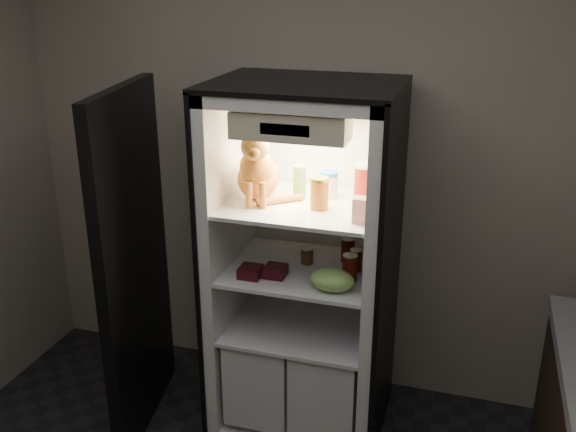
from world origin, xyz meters
name	(u,v)px	position (x,y,z in m)	size (l,w,h in m)	color
room_shell	(179,242)	(0.00, 0.00, 1.62)	(3.60, 3.60, 3.60)	white
refrigerator	(305,288)	(0.00, 1.38, 0.79)	(0.90, 0.72, 1.88)	white
fridge_door	(134,269)	(-0.84, 1.10, 0.91)	(0.22, 0.87, 1.85)	black
tabby_cat	(258,171)	(-0.22, 1.29, 1.44)	(0.37, 0.40, 0.40)	#CF661A
parmesan_shaker	(299,182)	(-0.03, 1.38, 1.37)	(0.07, 0.07, 0.17)	#258A37
mayo_tub	(328,184)	(0.10, 1.44, 1.36)	(0.09, 0.09, 0.13)	white
salsa_jar	(319,193)	(0.10, 1.26, 1.37)	(0.09, 0.09, 0.16)	maroon
pepper_jar	(365,183)	(0.29, 1.43, 1.39)	(0.11, 0.11, 0.19)	maroon
cream_carton	(361,210)	(0.32, 1.15, 1.35)	(0.07, 0.07, 0.12)	white
soda_can_a	(348,250)	(0.21, 1.46, 1.01)	(0.07, 0.07, 0.13)	black
soda_can_b	(356,260)	(0.27, 1.37, 1.00)	(0.06, 0.06, 0.11)	black
soda_can_c	(350,268)	(0.26, 1.25, 1.01)	(0.07, 0.07, 0.13)	black
condiment_jar	(307,255)	(0.01, 1.38, 0.98)	(0.07, 0.07, 0.09)	#553418
grape_bag	(332,280)	(0.20, 1.12, 0.99)	(0.21, 0.15, 0.10)	#7BAC50
berry_box_left	(250,272)	(-0.21, 1.14, 0.97)	(0.11, 0.11, 0.05)	#460B14
berry_box_right	(275,271)	(-0.10, 1.19, 0.97)	(0.11, 0.11, 0.05)	#460B14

